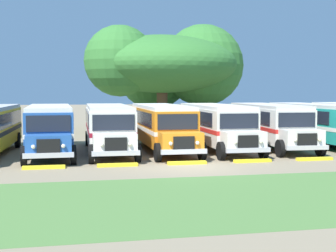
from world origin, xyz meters
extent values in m
plane|color=#84755B|center=(0.00, 0.00, 0.00)|extent=(220.00, 220.00, 0.00)
cube|color=#4C7538|center=(0.00, -6.88, 0.00)|extent=(80.00, 8.26, 0.01)
cube|color=black|center=(-9.19, 7.28, 2.05)|extent=(0.34, 8.00, 0.80)
cube|color=black|center=(-10.30, 11.65, 1.45)|extent=(0.90, 0.09, 1.30)
cylinder|color=black|center=(-9.16, 9.98, 0.50)|extent=(0.32, 1.01, 1.00)
cube|color=#23519E|center=(-6.97, 7.02, 1.55)|extent=(2.75, 9.27, 2.10)
cube|color=silver|center=(-6.97, 7.02, 1.38)|extent=(2.78, 9.29, 0.24)
cube|color=black|center=(-5.71, 7.36, 2.05)|extent=(0.26, 8.00, 0.80)
cube|color=black|center=(-8.25, 7.29, 2.05)|extent=(0.26, 8.00, 0.80)
cube|color=beige|center=(-6.97, 7.02, 2.71)|extent=(2.67, 9.16, 0.22)
cube|color=#23519E|center=(-6.82, 1.72, 1.02)|extent=(2.24, 1.46, 1.05)
cube|color=black|center=(-6.80, 0.98, 1.05)|extent=(1.10, 0.13, 0.70)
cube|color=#B7B7BC|center=(-6.80, 0.94, 0.62)|extent=(2.40, 0.27, 0.24)
cube|color=black|center=(-6.84, 2.39, 2.05)|extent=(2.20, 0.12, 0.84)
cube|color=silver|center=(-7.10, 11.64, 1.45)|extent=(0.90, 0.08, 1.30)
sphere|color=#EAE5C6|center=(-6.10, 0.95, 1.05)|extent=(0.20, 0.20, 0.20)
sphere|color=#EAE5C6|center=(-7.50, 0.91, 1.05)|extent=(0.20, 0.20, 0.20)
cylinder|color=black|center=(-5.63, 1.86, 0.50)|extent=(0.31, 1.01, 1.00)
cylinder|color=black|center=(-8.03, 1.79, 0.50)|extent=(0.31, 1.01, 1.00)
cylinder|color=black|center=(-5.85, 10.05, 0.50)|extent=(0.31, 1.01, 1.00)
cylinder|color=black|center=(-8.25, 9.99, 0.50)|extent=(0.31, 1.01, 1.00)
cube|color=silver|center=(-3.47, 7.14, 1.55)|extent=(2.63, 9.24, 2.10)
cube|color=maroon|center=(-3.47, 7.14, 1.38)|extent=(2.66, 9.26, 0.24)
cube|color=black|center=(-2.19, 7.42, 2.05)|extent=(0.16, 8.00, 0.80)
cube|color=black|center=(-4.73, 7.46, 2.05)|extent=(0.16, 8.00, 0.80)
cube|color=beige|center=(-3.47, 7.14, 2.71)|extent=(2.55, 9.13, 0.22)
cube|color=silver|center=(-3.55, 1.84, 1.02)|extent=(2.22, 1.43, 1.05)
cube|color=black|center=(-3.56, 1.10, 1.05)|extent=(1.10, 0.12, 0.70)
cube|color=#B7B7BC|center=(-3.56, 1.06, 0.62)|extent=(2.40, 0.24, 0.24)
cube|color=black|center=(-3.54, 2.51, 2.05)|extent=(2.20, 0.09, 0.84)
cube|color=maroon|center=(-3.40, 11.76, 1.45)|extent=(0.90, 0.07, 1.30)
sphere|color=#EAE5C6|center=(-2.86, 1.04, 1.05)|extent=(0.20, 0.20, 0.20)
sphere|color=#EAE5C6|center=(-4.26, 1.06, 1.05)|extent=(0.20, 0.20, 0.20)
cylinder|color=black|center=(-2.34, 1.92, 0.50)|extent=(0.29, 1.00, 1.00)
cylinder|color=black|center=(-4.74, 1.95, 0.50)|extent=(0.29, 1.00, 1.00)
cylinder|color=black|center=(-2.22, 10.12, 0.50)|extent=(0.29, 1.00, 1.00)
cylinder|color=black|center=(-4.62, 10.15, 0.50)|extent=(0.29, 1.00, 1.00)
cube|color=orange|center=(-0.13, 7.07, 1.55)|extent=(2.54, 9.21, 2.10)
cube|color=white|center=(-0.13, 7.07, 1.38)|extent=(2.57, 9.23, 0.24)
cube|color=black|center=(1.14, 7.38, 2.05)|extent=(0.08, 8.00, 0.80)
cube|color=black|center=(-1.40, 7.37, 2.05)|extent=(0.08, 8.00, 0.80)
cube|color=silver|center=(-0.13, 7.07, 2.71)|extent=(2.46, 9.11, 0.22)
cube|color=orange|center=(-0.10, 1.77, 1.02)|extent=(2.21, 1.41, 1.05)
cube|color=black|center=(-0.10, 1.03, 1.05)|extent=(1.10, 0.10, 0.70)
cube|color=#B7B7BC|center=(-0.10, 0.99, 0.62)|extent=(2.40, 0.21, 0.24)
cube|color=black|center=(-0.11, 2.44, 2.05)|extent=(2.20, 0.07, 0.84)
cube|color=white|center=(-0.15, 11.69, 1.45)|extent=(0.90, 0.06, 1.30)
sphere|color=#EAE5C6|center=(0.60, 0.99, 1.05)|extent=(0.20, 0.20, 0.20)
sphere|color=#EAE5C6|center=(-0.80, 0.98, 1.05)|extent=(0.20, 0.20, 0.20)
cylinder|color=black|center=(1.09, 1.88, 0.50)|extent=(0.28, 1.00, 1.00)
cylinder|color=black|center=(-1.31, 1.87, 0.50)|extent=(0.28, 1.00, 1.00)
cylinder|color=black|center=(1.06, 10.08, 0.50)|extent=(0.28, 1.00, 1.00)
cylinder|color=black|center=(-1.34, 10.07, 0.50)|extent=(0.28, 1.00, 1.00)
cube|color=silver|center=(3.36, 6.99, 1.55)|extent=(2.56, 9.22, 2.10)
cube|color=red|center=(3.36, 6.99, 1.38)|extent=(2.59, 9.24, 0.24)
cube|color=black|center=(4.63, 7.29, 2.05)|extent=(0.09, 8.00, 0.80)
cube|color=black|center=(2.09, 7.30, 2.05)|extent=(0.09, 8.00, 0.80)
cube|color=silver|center=(3.36, 6.99, 2.71)|extent=(2.48, 9.11, 0.22)
cube|color=silver|center=(3.33, 1.69, 1.02)|extent=(2.21, 1.41, 1.05)
cube|color=black|center=(3.32, 0.95, 1.05)|extent=(1.10, 0.11, 0.70)
cube|color=#B7B7BC|center=(3.32, 0.91, 0.62)|extent=(2.40, 0.21, 0.24)
cube|color=black|center=(3.33, 2.36, 2.05)|extent=(2.20, 0.07, 0.84)
cube|color=red|center=(3.39, 11.61, 1.45)|extent=(0.90, 0.07, 1.30)
sphere|color=#EAE5C6|center=(4.02, 0.90, 1.05)|extent=(0.20, 0.20, 0.20)
sphere|color=#EAE5C6|center=(2.62, 0.91, 1.05)|extent=(0.20, 0.20, 0.20)
cylinder|color=black|center=(4.53, 1.79, 0.50)|extent=(0.29, 1.00, 1.00)
cylinder|color=black|center=(2.13, 1.80, 0.50)|extent=(0.29, 1.00, 1.00)
cylinder|color=black|center=(4.58, 9.99, 0.50)|extent=(0.29, 1.00, 1.00)
cylinder|color=black|center=(2.18, 10.00, 0.50)|extent=(0.29, 1.00, 1.00)
cube|color=silver|center=(7.18, 7.39, 1.55)|extent=(2.95, 9.31, 2.10)
cube|color=red|center=(7.18, 7.39, 1.38)|extent=(2.98, 9.33, 0.24)
cube|color=black|center=(8.46, 7.63, 2.05)|extent=(0.43, 7.99, 0.80)
cube|color=black|center=(5.93, 7.75, 2.05)|extent=(0.43, 7.99, 0.80)
cube|color=beige|center=(7.18, 7.39, 2.71)|extent=(2.86, 9.21, 0.22)
cube|color=silver|center=(6.92, 2.10, 1.02)|extent=(2.27, 1.51, 1.05)
cube|color=black|center=(6.89, 1.36, 1.05)|extent=(1.10, 0.15, 0.70)
cube|color=#B7B7BC|center=(6.88, 1.32, 0.62)|extent=(2.41, 0.32, 0.24)
cube|color=black|center=(6.95, 2.77, 2.05)|extent=(2.20, 0.17, 0.84)
cube|color=red|center=(7.41, 12.01, 1.45)|extent=(0.90, 0.10, 1.30)
sphere|color=#EAE5C6|center=(7.58, 1.27, 1.05)|extent=(0.20, 0.20, 0.20)
sphere|color=#EAE5C6|center=(6.18, 1.34, 1.05)|extent=(0.20, 0.20, 0.20)
cylinder|color=black|center=(8.12, 2.14, 0.50)|extent=(0.33, 1.01, 1.00)
cylinder|color=black|center=(5.73, 2.26, 0.50)|extent=(0.33, 1.01, 1.00)
cylinder|color=black|center=(8.52, 10.33, 0.50)|extent=(0.33, 1.01, 1.00)
cylinder|color=black|center=(6.13, 10.45, 0.50)|extent=(0.33, 1.01, 1.00)
cube|color=teal|center=(10.63, 7.45, 1.55)|extent=(2.88, 9.29, 2.10)
cube|color=white|center=(10.63, 7.45, 1.38)|extent=(2.91, 9.32, 0.24)
cube|color=black|center=(11.89, 7.80, 2.05)|extent=(0.37, 7.99, 0.80)
cube|color=black|center=(9.35, 7.69, 2.05)|extent=(0.37, 7.99, 0.80)
cube|color=beige|center=(10.63, 7.45, 2.71)|extent=(2.79, 9.19, 0.22)
cube|color=white|center=(10.44, 12.06, 1.45)|extent=(0.90, 0.10, 1.30)
cylinder|color=black|center=(11.71, 10.49, 0.50)|extent=(0.32, 1.01, 1.00)
cylinder|color=black|center=(9.31, 10.39, 0.50)|extent=(0.32, 1.01, 1.00)
cube|color=#282828|center=(14.14, 12.23, 1.45)|extent=(0.90, 0.09, 1.30)
cylinder|color=black|center=(12.88, 10.66, 0.50)|extent=(0.32, 1.01, 1.00)
cube|color=yellow|center=(-7.02, 0.78, 0.07)|extent=(2.00, 0.36, 0.15)
cube|color=yellow|center=(-3.51, 0.78, 0.07)|extent=(2.00, 0.36, 0.15)
cube|color=yellow|center=(0.00, 0.78, 0.07)|extent=(2.00, 0.36, 0.15)
cube|color=yellow|center=(3.51, 0.78, 0.07)|extent=(2.00, 0.36, 0.15)
cube|color=yellow|center=(7.02, 0.78, 0.07)|extent=(2.00, 0.36, 0.15)
cylinder|color=brown|center=(2.45, 20.25, 2.08)|extent=(0.98, 0.98, 4.17)
ellipsoid|color=#33702D|center=(2.45, 20.25, 6.11)|extent=(13.63, 11.67, 5.18)
sphere|color=#33702D|center=(6.78, 22.08, 6.16)|extent=(7.79, 7.79, 7.79)
sphere|color=#33702D|center=(-1.50, 19.03, 6.29)|extent=(6.16, 6.16, 6.16)
sphere|color=#33702D|center=(2.45, 24.55, 5.49)|extent=(7.22, 7.22, 7.22)
camera|label=1|loc=(-5.75, -22.56, 3.70)|focal=51.28mm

